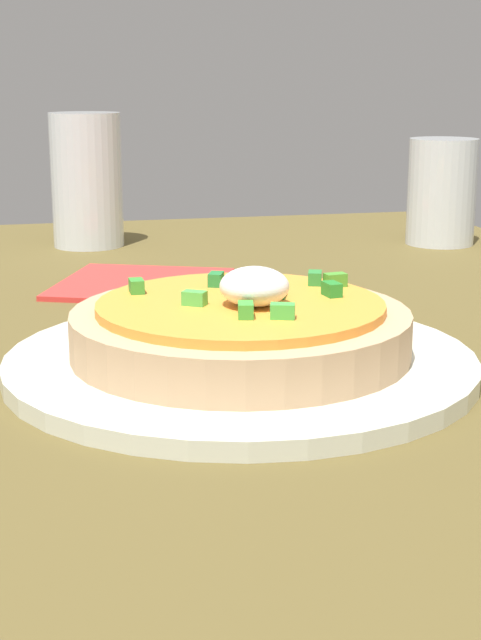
% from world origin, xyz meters
% --- Properties ---
extents(dining_table, '(1.16, 0.67, 0.02)m').
position_xyz_m(dining_table, '(0.00, 0.00, 0.01)').
color(dining_table, brown).
rests_on(dining_table, ground).
extents(plate, '(0.27, 0.27, 0.01)m').
position_xyz_m(plate, '(0.01, -0.04, 0.03)').
color(plate, silver).
rests_on(plate, dining_table).
extents(pizza, '(0.19, 0.19, 0.05)m').
position_xyz_m(pizza, '(0.01, -0.04, 0.05)').
color(pizza, tan).
rests_on(pizza, plate).
extents(cup_near, '(0.07, 0.07, 0.10)m').
position_xyz_m(cup_near, '(-0.36, 0.25, 0.07)').
color(cup_near, silver).
rests_on(cup_near, dining_table).
extents(cup_far, '(0.07, 0.07, 0.13)m').
position_xyz_m(cup_far, '(-0.42, -0.10, 0.08)').
color(cup_far, silver).
rests_on(cup_far, dining_table).
extents(napkin, '(0.17, 0.17, 0.00)m').
position_xyz_m(napkin, '(-0.22, -0.07, 0.03)').
color(napkin, red).
rests_on(napkin, dining_table).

